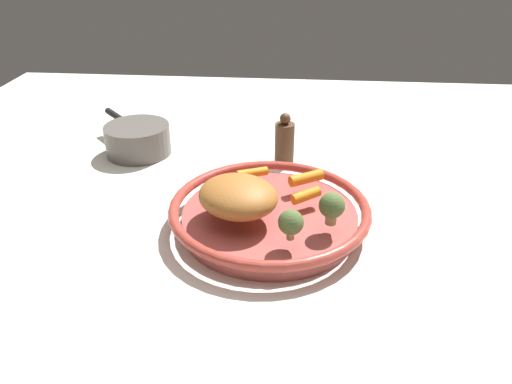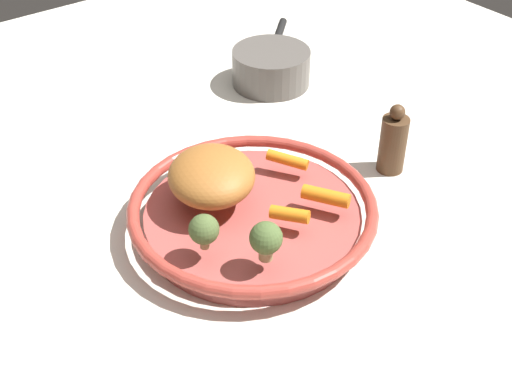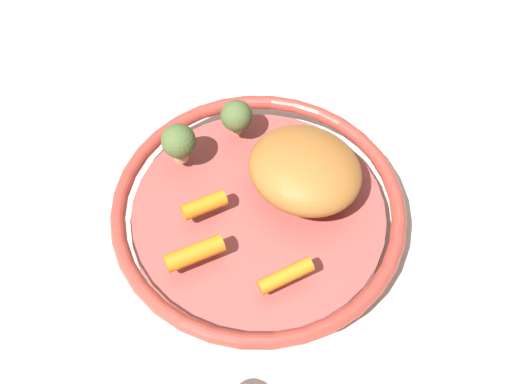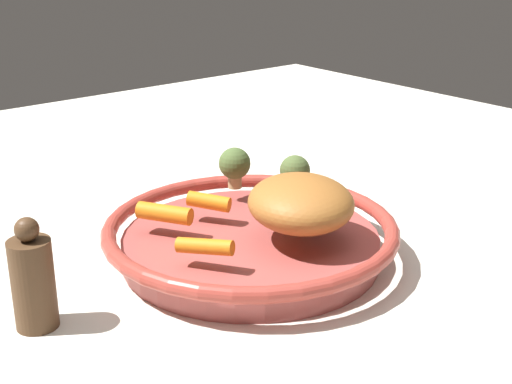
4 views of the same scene
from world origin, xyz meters
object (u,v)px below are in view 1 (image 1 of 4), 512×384
at_px(serving_bowl, 269,214).
at_px(roast_chicken_piece, 238,196).
at_px(broccoli_floret_large, 332,206).
at_px(pepper_mill, 284,142).
at_px(baby_carrot_left, 306,195).
at_px(broccoli_floret_edge, 291,223).
at_px(baby_carrot_near_rim, 306,178).
at_px(saucepan, 138,139).
at_px(baby_carrot_back, 252,173).

distance_m(serving_bowl, roast_chicken_piece, 0.08).
relative_size(broccoli_floret_large, pepper_mill, 0.47).
distance_m(serving_bowl, broccoli_floret_large, 0.13).
xyz_separation_m(baby_carrot_left, broccoli_floret_edge, (-0.02, -0.12, 0.02)).
relative_size(serving_bowl, baby_carrot_near_rim, 5.27).
distance_m(broccoli_floret_edge, pepper_mill, 0.38).
bearing_deg(baby_carrot_left, serving_bowl, -166.14).
bearing_deg(roast_chicken_piece, baby_carrot_near_rim, 44.71).
bearing_deg(saucepan, broccoli_floret_large, -39.06).
distance_m(baby_carrot_back, pepper_mill, 0.18).
bearing_deg(broccoli_floret_edge, baby_carrot_left, 78.98).
distance_m(roast_chicken_piece, baby_carrot_left, 0.13).
bearing_deg(baby_carrot_left, baby_carrot_near_rim, 89.39).
height_order(baby_carrot_left, saucepan, baby_carrot_left).
bearing_deg(pepper_mill, broccoli_floret_large, -74.88).
bearing_deg(baby_carrot_left, broccoli_floret_large, -60.84).
distance_m(baby_carrot_back, broccoli_floret_edge, 0.22).
xyz_separation_m(serving_bowl, broccoli_floret_edge, (0.04, -0.11, 0.05)).
relative_size(baby_carrot_near_rim, baby_carrot_left, 1.26).
bearing_deg(broccoli_floret_edge, pepper_mill, 93.52).
bearing_deg(serving_bowl, saucepan, 138.22).
xyz_separation_m(roast_chicken_piece, baby_carrot_back, (0.01, 0.13, -0.02)).
xyz_separation_m(roast_chicken_piece, baby_carrot_left, (0.11, 0.05, -0.02)).
relative_size(serving_bowl, broccoli_floret_edge, 7.06).
distance_m(baby_carrot_near_rim, broccoli_floret_edge, 0.19).
distance_m(roast_chicken_piece, broccoli_floret_edge, 0.12).
bearing_deg(serving_bowl, broccoli_floret_large, -28.90).
xyz_separation_m(baby_carrot_near_rim, saucepan, (-0.39, 0.21, -0.03)).
xyz_separation_m(baby_carrot_left, broccoli_floret_large, (0.04, -0.07, 0.02)).
bearing_deg(baby_carrot_left, broccoli_floret_edge, -101.02).
relative_size(broccoli_floret_large, broccoli_floret_edge, 1.10).
xyz_separation_m(serving_bowl, baby_carrot_left, (0.06, 0.02, 0.03)).
bearing_deg(broccoli_floret_edge, broccoli_floret_large, 37.88).
bearing_deg(baby_carrot_left, roast_chicken_piece, -156.82).
bearing_deg(baby_carrot_left, saucepan, 144.64).
relative_size(baby_carrot_left, saucepan, 0.27).
bearing_deg(baby_carrot_back, broccoli_floret_edge, -68.73).
relative_size(broccoli_floret_edge, saucepan, 0.25).
xyz_separation_m(roast_chicken_piece, pepper_mill, (0.07, 0.30, -0.03)).
bearing_deg(broccoli_floret_large, broccoli_floret_edge, -142.12).
bearing_deg(saucepan, serving_bowl, -41.78).
bearing_deg(serving_bowl, baby_carrot_back, 112.66).
relative_size(baby_carrot_back, pepper_mill, 0.53).
bearing_deg(baby_carrot_back, baby_carrot_left, -38.06).
distance_m(baby_carrot_left, broccoli_floret_large, 0.09).
bearing_deg(baby_carrot_back, saucepan, 145.66).
bearing_deg(broccoli_floret_edge, saucepan, 132.50).
bearing_deg(baby_carrot_near_rim, broccoli_floret_large, -73.85).
xyz_separation_m(baby_carrot_back, broccoli_floret_edge, (0.08, -0.20, 0.02)).
bearing_deg(pepper_mill, serving_bowl, -93.44).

